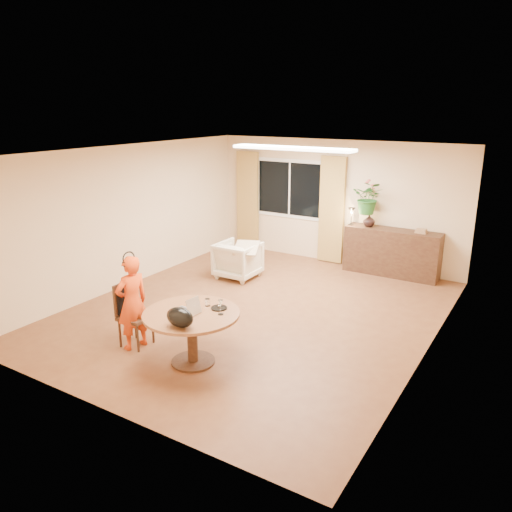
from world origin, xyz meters
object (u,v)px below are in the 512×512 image
at_px(armchair, 238,260).
at_px(sideboard, 392,252).
at_px(dining_table, 192,323).
at_px(child, 132,303).
at_px(dining_chair, 135,315).

relative_size(armchair, sideboard, 0.42).
bearing_deg(armchair, sideboard, -146.33).
distance_m(dining_table, child, 0.98).
bearing_deg(dining_table, sideboard, 76.83).
height_order(dining_chair, armchair, dining_chair).
xyz_separation_m(dining_table, dining_chair, (-0.99, -0.01, -0.11)).
xyz_separation_m(dining_table, child, (-0.97, -0.08, 0.11)).
xyz_separation_m(dining_table, armchair, (-1.38, 3.17, -0.20)).
relative_size(child, armchair, 1.71).
height_order(child, sideboard, child).
bearing_deg(child, dining_chair, -148.63).
distance_m(dining_table, armchair, 3.47).
bearing_deg(dining_table, child, -175.58).
relative_size(dining_table, child, 0.94).
bearing_deg(dining_chair, dining_table, -2.39).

